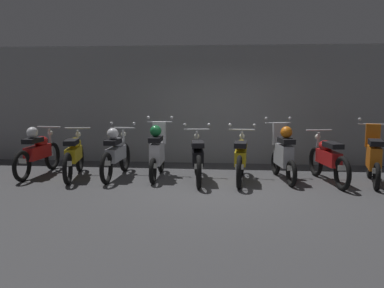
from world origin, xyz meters
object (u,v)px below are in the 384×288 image
(motorbike_slot_2, at_px, (116,153))
(motorbike_slot_5, at_px, (241,158))
(motorbike_slot_8, at_px, (373,157))
(motorbike_slot_0, at_px, (38,152))
(motorbike_slot_7, at_px, (328,159))
(motorbike_slot_1, at_px, (74,155))
(motorbike_slot_6, at_px, (283,153))
(motorbike_slot_3, at_px, (157,151))
(motorbike_slot_4, at_px, (198,157))

(motorbike_slot_2, relative_size, motorbike_slot_5, 1.00)
(motorbike_slot_8, bearing_deg, motorbike_slot_0, 179.23)
(motorbike_slot_7, bearing_deg, motorbike_slot_0, 178.94)
(motorbike_slot_0, distance_m, motorbike_slot_7, 6.16)
(motorbike_slot_1, height_order, motorbike_slot_2, motorbike_slot_2)
(motorbike_slot_1, xyz_separation_m, motorbike_slot_7, (5.29, 0.06, 0.00))
(motorbike_slot_0, height_order, motorbike_slot_6, motorbike_slot_6)
(motorbike_slot_1, distance_m, motorbike_slot_6, 4.41)
(motorbike_slot_0, bearing_deg, motorbike_slot_3, 0.04)
(motorbike_slot_1, bearing_deg, motorbike_slot_6, 2.50)
(motorbike_slot_4, xyz_separation_m, motorbike_slot_7, (2.64, 0.10, -0.00))
(motorbike_slot_5, distance_m, motorbike_slot_6, 0.90)
(motorbike_slot_8, bearing_deg, motorbike_slot_3, 178.74)
(motorbike_slot_1, bearing_deg, motorbike_slot_7, 0.63)
(motorbike_slot_1, relative_size, motorbike_slot_2, 0.99)
(motorbike_slot_3, xyz_separation_m, motorbike_slot_7, (3.52, -0.12, -0.08))
(motorbike_slot_3, bearing_deg, motorbike_slot_2, -176.26)
(motorbike_slot_0, xyz_separation_m, motorbike_slot_8, (7.06, -0.10, 0.00))
(motorbike_slot_6, bearing_deg, motorbike_slot_4, -172.34)
(motorbike_slot_1, distance_m, motorbike_slot_5, 3.53)
(motorbike_slot_3, bearing_deg, motorbike_slot_7, -1.89)
(motorbike_slot_4, relative_size, motorbike_slot_8, 1.17)
(motorbike_slot_3, bearing_deg, motorbike_slot_8, -1.26)
(motorbike_slot_5, xyz_separation_m, motorbike_slot_7, (1.76, 0.07, -0.00))
(motorbike_slot_2, relative_size, motorbike_slot_8, 1.17)
(motorbike_slot_4, relative_size, motorbike_slot_6, 1.17)
(motorbike_slot_0, height_order, motorbike_slot_3, motorbike_slot_3)
(motorbike_slot_3, bearing_deg, motorbike_slot_0, -179.96)
(motorbike_slot_1, xyz_separation_m, motorbike_slot_3, (1.77, 0.17, 0.08))
(motorbike_slot_3, bearing_deg, motorbike_slot_6, 0.39)
(motorbike_slot_1, height_order, motorbike_slot_8, motorbike_slot_8)
(motorbike_slot_0, bearing_deg, motorbike_slot_1, -11.12)
(motorbike_slot_4, height_order, motorbike_slot_6, motorbike_slot_6)
(motorbike_slot_3, relative_size, motorbike_slot_7, 0.87)
(motorbike_slot_0, xyz_separation_m, motorbike_slot_1, (0.88, -0.17, -0.04))
(motorbike_slot_2, relative_size, motorbike_slot_6, 1.17)
(motorbike_slot_1, height_order, motorbike_slot_6, motorbike_slot_6)
(motorbike_slot_0, xyz_separation_m, motorbike_slot_7, (6.16, -0.11, -0.04))
(motorbike_slot_0, relative_size, motorbike_slot_8, 1.17)
(motorbike_slot_4, xyz_separation_m, motorbike_slot_6, (1.76, 0.24, 0.08))
(motorbike_slot_0, height_order, motorbike_slot_8, motorbike_slot_8)
(motorbike_slot_6, relative_size, motorbike_slot_7, 0.87)
(motorbike_slot_0, distance_m, motorbike_slot_4, 3.53)
(motorbike_slot_6, bearing_deg, motorbike_slot_5, -167.17)
(motorbike_slot_3, distance_m, motorbike_slot_6, 2.64)
(motorbike_slot_1, distance_m, motorbike_slot_4, 2.65)
(motorbike_slot_3, distance_m, motorbike_slot_8, 4.42)
(motorbike_slot_0, distance_m, motorbike_slot_5, 4.41)
(motorbike_slot_1, xyz_separation_m, motorbike_slot_8, (6.18, 0.08, 0.04))
(motorbike_slot_0, relative_size, motorbike_slot_3, 1.16)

